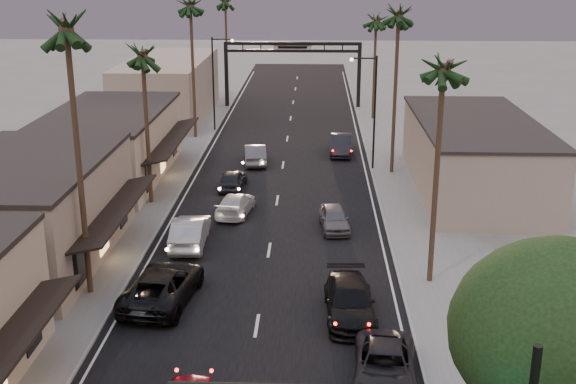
# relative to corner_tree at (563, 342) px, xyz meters

# --- Properties ---
(ground) EXTENTS (200.00, 200.00, 0.00)m
(ground) POSITION_rel_corner_tree_xyz_m (-9.48, 32.55, -5.98)
(ground) COLOR slate
(ground) RESTS_ON ground
(road) EXTENTS (14.00, 120.00, 0.02)m
(road) POSITION_rel_corner_tree_xyz_m (-9.48, 37.55, -5.97)
(road) COLOR black
(road) RESTS_ON ground
(sidewalk_left) EXTENTS (5.00, 92.00, 0.12)m
(sidewalk_left) POSITION_rel_corner_tree_xyz_m (-18.98, 44.55, -5.92)
(sidewalk_left) COLOR slate
(sidewalk_left) RESTS_ON ground
(sidewalk_right) EXTENTS (5.00, 92.00, 0.12)m
(sidewalk_right) POSITION_rel_corner_tree_xyz_m (0.02, 44.55, -5.92)
(sidewalk_right) COLOR slate
(sidewalk_right) RESTS_ON ground
(storefront_mid) EXTENTS (8.00, 14.00, 5.50)m
(storefront_mid) POSITION_rel_corner_tree_xyz_m (-22.48, 18.55, -3.23)
(storefront_mid) COLOR gray
(storefront_mid) RESTS_ON ground
(storefront_far) EXTENTS (8.00, 16.00, 5.00)m
(storefront_far) POSITION_rel_corner_tree_xyz_m (-22.48, 34.55, -3.48)
(storefront_far) COLOR #BAA68E
(storefront_far) RESTS_ON ground
(storefront_dist) EXTENTS (8.00, 20.00, 6.00)m
(storefront_dist) POSITION_rel_corner_tree_xyz_m (-22.48, 57.55, -2.98)
(storefront_dist) COLOR gray
(storefront_dist) RESTS_ON ground
(building_right) EXTENTS (8.00, 18.00, 5.00)m
(building_right) POSITION_rel_corner_tree_xyz_m (4.52, 32.55, -3.48)
(building_right) COLOR gray
(building_right) RESTS_ON ground
(corner_tree) EXTENTS (6.20, 6.20, 8.80)m
(corner_tree) POSITION_rel_corner_tree_xyz_m (0.00, 0.00, 0.00)
(corner_tree) COLOR #38281C
(corner_tree) RESTS_ON ground
(arch) EXTENTS (15.20, 0.40, 7.27)m
(arch) POSITION_rel_corner_tree_xyz_m (-9.48, 62.55, -0.45)
(arch) COLOR black
(arch) RESTS_ON ground
(streetlight_right) EXTENTS (2.13, 0.30, 9.00)m
(streetlight_right) POSITION_rel_corner_tree_xyz_m (-2.56, 37.55, -0.65)
(streetlight_right) COLOR black
(streetlight_right) RESTS_ON ground
(streetlight_left) EXTENTS (2.13, 0.30, 9.00)m
(streetlight_left) POSITION_rel_corner_tree_xyz_m (-16.40, 50.55, -0.65)
(streetlight_left) COLOR black
(streetlight_left) RESTS_ON ground
(palm_lb) EXTENTS (3.20, 3.20, 15.20)m
(palm_lb) POSITION_rel_corner_tree_xyz_m (-18.08, 14.55, 7.41)
(palm_lb) COLOR #38281C
(palm_lb) RESTS_ON ground
(palm_lc) EXTENTS (3.20, 3.20, 12.20)m
(palm_lc) POSITION_rel_corner_tree_xyz_m (-18.08, 28.55, 4.49)
(palm_lc) COLOR #38281C
(palm_lc) RESTS_ON ground
(palm_ld) EXTENTS (3.20, 3.20, 14.20)m
(palm_ld) POSITION_rel_corner_tree_xyz_m (-18.08, 47.55, 6.44)
(palm_ld) COLOR #38281C
(palm_ld) RESTS_ON ground
(palm_ra) EXTENTS (3.20, 3.20, 13.20)m
(palm_ra) POSITION_rel_corner_tree_xyz_m (-0.88, 16.55, 5.46)
(palm_ra) COLOR #38281C
(palm_ra) RESTS_ON ground
(palm_rb) EXTENTS (3.20, 3.20, 14.20)m
(palm_rb) POSITION_rel_corner_tree_xyz_m (-0.88, 36.55, 6.44)
(palm_rb) COLOR #38281C
(palm_rb) RESTS_ON ground
(palm_rc) EXTENTS (3.20, 3.20, 12.20)m
(palm_rc) POSITION_rel_corner_tree_xyz_m (-0.88, 56.55, 4.49)
(palm_rc) COLOR #38281C
(palm_rc) RESTS_ON ground
(oncoming_pickup) EXTENTS (3.64, 6.59, 1.75)m
(oncoming_pickup) POSITION_rel_corner_tree_xyz_m (-14.24, 13.82, -5.10)
(oncoming_pickup) COLOR black
(oncoming_pickup) RESTS_ON ground
(oncoming_silver) EXTENTS (1.99, 5.27, 1.72)m
(oncoming_silver) POSITION_rel_corner_tree_xyz_m (-14.15, 21.13, -5.12)
(oncoming_silver) COLOR #9E9FA4
(oncoming_silver) RESTS_ON ground
(oncoming_white) EXTENTS (2.54, 4.99, 1.39)m
(oncoming_white) POSITION_rel_corner_tree_xyz_m (-12.07, 26.63, -5.29)
(oncoming_white) COLOR #B4B4B4
(oncoming_white) RESTS_ON ground
(oncoming_dgrey) EXTENTS (2.00, 4.29, 1.42)m
(oncoming_dgrey) POSITION_rel_corner_tree_xyz_m (-12.87, 32.13, -5.27)
(oncoming_dgrey) COLOR black
(oncoming_dgrey) RESTS_ON ground
(oncoming_grey_far) EXTENTS (2.24, 5.00, 1.59)m
(oncoming_grey_far) POSITION_rel_corner_tree_xyz_m (-11.78, 38.96, -5.18)
(oncoming_grey_far) COLOR #4E4F53
(oncoming_grey_far) RESTS_ON ground
(curbside_near) EXTENTS (2.85, 5.42, 1.45)m
(curbside_near) POSITION_rel_corner_tree_xyz_m (-4.06, 7.10, -5.25)
(curbside_near) COLOR black
(curbside_near) RESTS_ON ground
(curbside_black) EXTENTS (2.45, 5.59, 1.60)m
(curbside_black) POSITION_rel_corner_tree_xyz_m (-5.20, 12.60, -5.18)
(curbside_black) COLOR black
(curbside_black) RESTS_ON ground
(curbside_grey) EXTENTS (2.06, 4.28, 1.41)m
(curbside_grey) POSITION_rel_corner_tree_xyz_m (-5.65, 24.13, -5.27)
(curbside_grey) COLOR #57565C
(curbside_grey) RESTS_ON ground
(curbside_far) EXTENTS (2.02, 5.15, 1.67)m
(curbside_far) POSITION_rel_corner_tree_xyz_m (-4.65, 42.23, -5.14)
(curbside_far) COLOR black
(curbside_far) RESTS_ON ground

